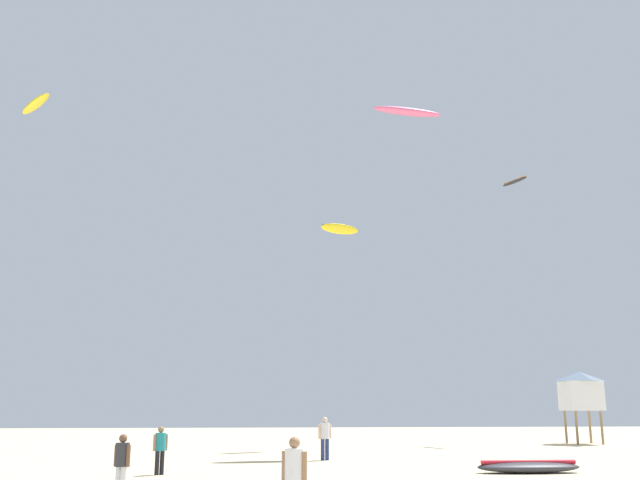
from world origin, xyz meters
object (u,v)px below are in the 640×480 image
Objects in this scene: person_midground at (325,435)px; kite_aloft_1 at (36,104)px; lifeguard_tower at (581,391)px; person_left at (160,446)px; person_right at (122,461)px; kite_grounded_near at (529,467)px; person_foreground at (294,473)px; kite_aloft_0 at (407,112)px; kite_aloft_3 at (515,181)px; kite_aloft_2 at (340,229)px.

person_midground is 18.32m from kite_aloft_1.
lifeguard_tower reaches higher than person_midground.
person_left is 5.97m from person_right.
kite_grounded_near is at bearing 55.94° from person_left.
person_midground is at bearing 100.67° from person_left.
person_foreground is at bearing -10.87° from person_left.
person_foreground is 1.07× the size of person_right.
kite_aloft_0 is 12.06m from kite_aloft_3.
person_foreground is 6.04m from person_right.
kite_aloft_2 is (-3.27, 3.79, -5.62)m from kite_aloft_0.
person_midground is at bearing -158.67° from person_foreground.
kite_aloft_3 is at bearing 29.98° from kite_aloft_1.
lifeguard_tower is at bearing 93.99° from person_left.
person_midground is at bearing -146.72° from lifeguard_tower.
kite_aloft_0 is 1.81× the size of kite_aloft_3.
kite_aloft_2 is (-4.89, 13.98, 11.77)m from kite_grounded_near.
kite_aloft_3 is at bearing 42.84° from kite_aloft_0.
person_midground is 0.70× the size of kite_aloft_2.
kite_aloft_2 reaches higher than kite_grounded_near.
person_right is 34.78m from kite_aloft_3.
kite_aloft_2 is 1.12× the size of kite_aloft_3.
person_left is at bearing 118.32° from person_midground.
kite_aloft_1 is at bearing -158.36° from kite_aloft_0.
kite_aloft_1 is at bearing -112.24° from person_right.
person_right is at bearing -129.80° from kite_aloft_3.
kite_aloft_2 is at bearing -160.10° from kite_aloft_3.
person_left is 0.63× the size of kite_aloft_2.
kite_grounded_near is 18.91m from kite_aloft_2.
kite_aloft_1 is at bearing 87.74° from person_midground.
person_midground reaches higher than person_right.
kite_aloft_3 reaches higher than person_left.
lifeguard_tower is at bearing 10.53° from kite_aloft_2.
kite_aloft_0 is at bearing 178.67° from person_right.
kite_aloft_3 reaches higher than person_right.
lifeguard_tower is 1.03× the size of kite_aloft_0.
person_midground reaches higher than person_left.
kite_aloft_3 is at bearing 100.10° from person_left.
kite_aloft_3 reaches higher than kite_aloft_2.
person_right is 25.47m from kite_aloft_0.
kite_aloft_0 is (6.92, 20.09, 16.61)m from person_foreground.
kite_aloft_1 is 17.58m from kite_aloft_2.
kite_aloft_1 is at bearing -113.87° from person_foreground.
kite_grounded_near is at bearing 167.93° from person_foreground.
kite_aloft_1 is (-28.46, -13.29, 11.34)m from lifeguard_tower.
kite_aloft_2 is 13.62m from kite_aloft_3.
person_left is 30.89m from kite_aloft_3.
person_midground is 13.60m from kite_aloft_2.
kite_aloft_1 is (-6.17, 2.98, 13.48)m from person_left.
person_midground is 0.49× the size of kite_grounded_near.
person_left is 12.58m from kite_grounded_near.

